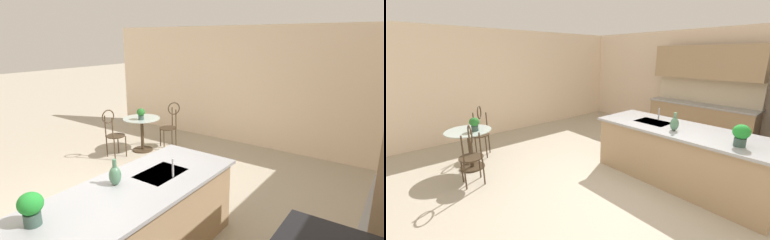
% 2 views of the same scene
% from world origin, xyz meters
% --- Properties ---
extents(ground_plane, '(40.00, 40.00, 0.00)m').
position_xyz_m(ground_plane, '(0.00, 0.00, 0.00)').
color(ground_plane, '#B2A893').
extents(wall_back, '(9.00, 0.12, 2.70)m').
position_xyz_m(wall_back, '(0.00, 3.66, 1.35)').
color(wall_back, beige).
rests_on(wall_back, ground).
extents(wall_left_window, '(0.12, 7.80, 2.70)m').
position_xyz_m(wall_left_window, '(-4.26, 0.00, 1.35)').
color(wall_left_window, beige).
rests_on(wall_left_window, ground).
extents(kitchen_island, '(2.80, 1.06, 0.92)m').
position_xyz_m(kitchen_island, '(0.30, 0.85, 0.46)').
color(kitchen_island, tan).
rests_on(kitchen_island, ground).
extents(back_counter_run, '(2.44, 0.64, 1.52)m').
position_xyz_m(back_counter_run, '(-0.40, 3.21, 0.49)').
color(back_counter_run, tan).
rests_on(back_counter_run, ground).
extents(upper_cabinet_run, '(2.40, 0.36, 0.76)m').
position_xyz_m(upper_cabinet_run, '(-0.40, 3.18, 1.90)').
color(upper_cabinet_run, tan).
rests_on(upper_cabinet_run, back_counter_run).
extents(bistro_table, '(0.80, 0.80, 0.74)m').
position_xyz_m(bistro_table, '(-2.48, -1.62, 0.45)').
color(bistro_table, '#3D2D1E').
rests_on(bistro_table, ground).
extents(chair_near_window, '(0.50, 0.42, 1.04)m').
position_xyz_m(chair_near_window, '(-1.82, -1.80, 0.57)').
color(chair_near_window, '#3D2D1E').
rests_on(chair_near_window, ground).
extents(chair_by_island, '(0.53, 0.53, 1.04)m').
position_xyz_m(chair_by_island, '(-3.00, -1.24, 0.57)').
color(chair_by_island, '#3D2D1E').
rests_on(chair_by_island, ground).
extents(sink_faucet, '(0.02, 0.02, 0.22)m').
position_xyz_m(sink_faucet, '(-0.25, 1.03, 1.03)').
color(sink_faucet, '#B2B5BA').
rests_on(sink_faucet, kitchen_island).
extents(potted_plant_on_table, '(0.17, 0.17, 0.25)m').
position_xyz_m(potted_plant_on_table, '(-2.37, -1.52, 0.88)').
color(potted_plant_on_table, '#385147').
rests_on(potted_plant_on_table, bistro_table).
extents(potted_plant_counter_far, '(0.21, 0.21, 0.29)m').
position_xyz_m(potted_plant_counter_far, '(1.15, 0.65, 1.09)').
color(potted_plant_counter_far, '#385147').
rests_on(potted_plant_counter_far, kitchen_island).
extents(vase_on_counter, '(0.13, 0.13, 0.29)m').
position_xyz_m(vase_on_counter, '(0.25, 0.65, 1.03)').
color(vase_on_counter, '#4C7A5B').
rests_on(vase_on_counter, kitchen_island).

